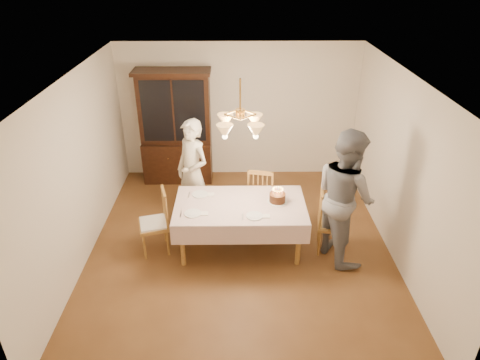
{
  "coord_description": "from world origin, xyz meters",
  "views": [
    {
      "loc": [
        -0.06,
        -5.3,
        4.01
      ],
      "look_at": [
        0.0,
        0.2,
        1.05
      ],
      "focal_mm": 32.0,
      "sensor_mm": 36.0,
      "label": 1
    }
  ],
  "objects_px": {
    "china_hutch": "(176,129)",
    "birthday_cake": "(277,198)",
    "chair_far_side": "(261,196)",
    "elderly_woman": "(193,172)",
    "dining_table": "(240,209)"
  },
  "relations": [
    {
      "from": "chair_far_side",
      "to": "birthday_cake",
      "type": "height_order",
      "value": "chair_far_side"
    },
    {
      "from": "dining_table",
      "to": "birthday_cake",
      "type": "distance_m",
      "value": 0.56
    },
    {
      "from": "dining_table",
      "to": "china_hutch",
      "type": "height_order",
      "value": "china_hutch"
    },
    {
      "from": "birthday_cake",
      "to": "elderly_woman",
      "type": "bearing_deg",
      "value": 150.31
    },
    {
      "from": "china_hutch",
      "to": "elderly_woman",
      "type": "relative_size",
      "value": 1.23
    },
    {
      "from": "birthday_cake",
      "to": "dining_table",
      "type": "bearing_deg",
      "value": -174.18
    },
    {
      "from": "dining_table",
      "to": "birthday_cake",
      "type": "relative_size",
      "value": 6.33
    },
    {
      "from": "dining_table",
      "to": "birthday_cake",
      "type": "bearing_deg",
      "value": 5.82
    },
    {
      "from": "elderly_woman",
      "to": "birthday_cake",
      "type": "bearing_deg",
      "value": 13.89
    },
    {
      "from": "dining_table",
      "to": "elderly_woman",
      "type": "xyz_separation_m",
      "value": [
        -0.75,
        0.79,
        0.2
      ]
    },
    {
      "from": "china_hutch",
      "to": "birthday_cake",
      "type": "bearing_deg",
      "value": -51.84
    },
    {
      "from": "chair_far_side",
      "to": "elderly_woman",
      "type": "bearing_deg",
      "value": 177.84
    },
    {
      "from": "chair_far_side",
      "to": "birthday_cake",
      "type": "bearing_deg",
      "value": -75.01
    },
    {
      "from": "chair_far_side",
      "to": "elderly_woman",
      "type": "height_order",
      "value": "elderly_woman"
    },
    {
      "from": "birthday_cake",
      "to": "chair_far_side",
      "type": "bearing_deg",
      "value": 104.99
    }
  ]
}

